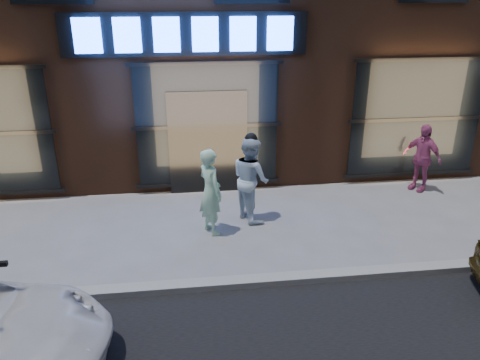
% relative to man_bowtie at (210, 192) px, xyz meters
% --- Properties ---
extents(ground, '(90.00, 90.00, 0.00)m').
position_rel_man_bowtie_xyz_m(ground, '(0.09, -1.89, -0.86)').
color(ground, slate).
rests_on(ground, ground).
extents(curb, '(60.00, 0.25, 0.12)m').
position_rel_man_bowtie_xyz_m(curb, '(0.09, -1.89, -0.80)').
color(curb, gray).
rests_on(curb, ground).
extents(man_bowtie, '(0.65, 0.75, 1.73)m').
position_rel_man_bowtie_xyz_m(man_bowtie, '(0.00, 0.00, 0.00)').
color(man_bowtie, '#C2FFDD').
rests_on(man_bowtie, ground).
extents(man_cap, '(0.95, 1.05, 1.77)m').
position_rel_man_bowtie_xyz_m(man_cap, '(0.86, 0.52, 0.02)').
color(man_cap, white).
rests_on(man_cap, ground).
extents(passerby, '(0.85, 1.01, 1.61)m').
position_rel_man_bowtie_xyz_m(passerby, '(5.07, 1.51, -0.06)').
color(passerby, '#BA4C80').
rests_on(passerby, ground).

